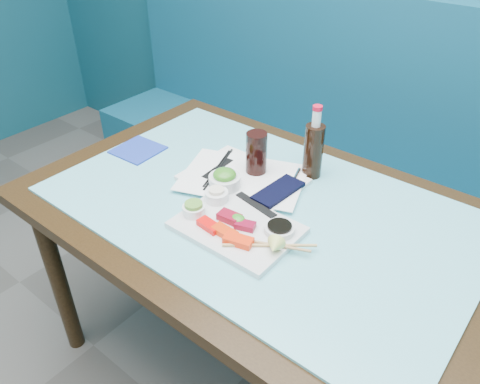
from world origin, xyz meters
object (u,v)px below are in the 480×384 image
Objects in this scene: cola_glass at (256,153)px; blue_napkin at (138,150)px; seaweed_bowl at (225,182)px; serving_tray at (243,179)px; dining_table at (260,229)px; sashimi_plate at (237,228)px; booth_bench at (369,188)px; cola_bottle_body at (313,151)px.

blue_napkin is (-0.42, -0.13, -0.08)m from cola_glass.
seaweed_bowl is 0.40m from blue_napkin.
serving_tray is 2.33× the size of blue_napkin.
blue_napkin is at bearing -178.76° from dining_table.
sashimi_plate is at bearing -12.68° from blue_napkin.
dining_table is 10.29× the size of cola_glass.
sashimi_plate is at bearing -88.81° from booth_bench.
booth_bench is at bearing 90.00° from dining_table.
booth_bench is 0.95m from seaweed_bowl.
seaweed_bowl is at bearing -175.82° from dining_table.
seaweed_bowl reaches higher than serving_tray.
seaweed_bowl is at bearing 0.28° from blue_napkin.
sashimi_plate is 0.37m from cola_bottle_body.
cola_glass is at bearing 80.18° from serving_tray.
serving_tray is 0.41m from blue_napkin.
dining_table is 8.04× the size of cola_bottle_body.
sashimi_plate is 3.32× the size of seaweed_bowl.
serving_tray is at bearing -98.71° from booth_bench.
blue_napkin is (-0.53, -0.85, 0.39)m from booth_bench.
booth_bench reaches higher than sashimi_plate.
cola_glass is (-0.11, 0.12, 0.17)m from dining_table.
seaweed_bowl is (-0.01, -0.07, 0.03)m from serving_tray.
blue_napkin is at bearing -168.80° from serving_tray.
cola_bottle_body is (0.03, 0.23, 0.18)m from dining_table.
cola_glass is at bearing -98.58° from booth_bench.
blue_napkin is (-0.41, -0.08, -0.00)m from serving_tray.
cola_glass is (0.02, 0.13, 0.05)m from seaweed_bowl.
blue_napkin is (-0.40, -0.00, -0.03)m from seaweed_bowl.
booth_bench is at bearing 90.92° from sashimi_plate.
serving_tray is 2.56× the size of cola_glass.
dining_table is 14.44× the size of seaweed_bowl.
booth_bench reaches higher than blue_napkin.
booth_bench is 0.77m from cola_bottle_body.
blue_napkin is at bearing -121.69° from booth_bench.
sashimi_plate is at bearing -54.75° from serving_tray.
booth_bench is at bearing 92.73° from cola_bottle_body.
seaweed_bowl is (-0.13, -0.01, 0.12)m from dining_table.
booth_bench reaches higher than cola_glass.
seaweed_bowl reaches higher than dining_table.
cola_bottle_body is at bearing 23.68° from blue_napkin.
booth_bench reaches higher than cola_bottle_body.
booth_bench reaches higher than serving_tray.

